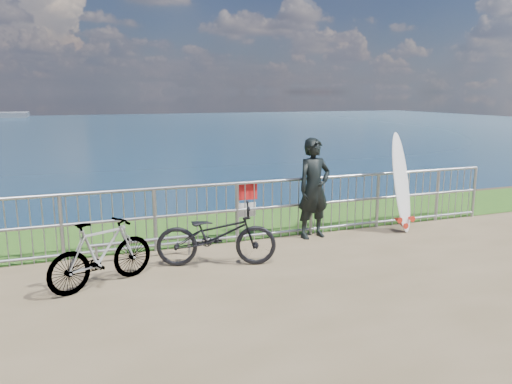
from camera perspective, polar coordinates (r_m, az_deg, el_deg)
name	(u,v)px	position (r m, az deg, el deg)	size (l,w,h in m)	color
grass_strip	(244,224)	(10.41, -1.42, -3.71)	(120.00, 120.00, 0.00)	#285617
railing	(264,209)	(9.28, 0.87, -1.96)	(10.06, 0.10, 1.13)	#919399
surfer	(314,188)	(9.40, 6.64, 0.41)	(0.69, 0.45, 1.89)	black
surfboard	(402,186)	(10.18, 16.30, 0.64)	(0.65, 0.62, 1.97)	white
bicycle_near	(216,235)	(7.94, -4.55, -4.92)	(0.66, 1.89, 0.99)	black
bicycle_far	(102,253)	(7.41, -17.24, -6.70)	(0.45, 1.61, 0.97)	black
bike_rack	(144,243)	(8.41, -12.68, -5.69)	(1.70, 0.05, 0.36)	#919399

